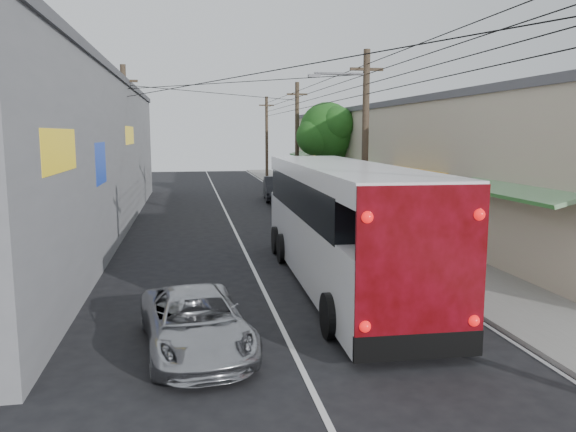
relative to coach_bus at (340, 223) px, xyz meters
The scene contains 13 objects.
ground 7.30m from the coach_bus, 109.87° to the right, with size 120.00×120.00×0.00m, color black.
sidewalk 14.12m from the coach_bus, 72.93° to the left, with size 3.00×80.00×0.12m, color slate.
building_right 17.66m from the coach_bus, 60.80° to the left, with size 7.09×40.00×6.25m.
building_left 15.84m from the coach_bus, 133.76° to the left, with size 7.20×36.00×7.25m.
utility_poles 13.90m from the coach_bus, 86.94° to the left, with size 11.80×45.28×8.00m.
street_tree 20.10m from the coach_bus, 77.00° to the left, with size 4.40×4.00×6.60m.
coach_bus is the anchor object (origin of this frame).
jeepney 6.58m from the coach_bus, 133.23° to the right, with size 2.08×4.52×1.25m, color #AEAFB5.
parked_suv 10.05m from the coach_bus, 81.91° to the left, with size 2.25×5.53×1.60m, color #AAAAB2.
parked_car_mid 17.39m from the coach_bus, 85.35° to the left, with size 1.80×4.47×1.52m, color #222227.
parked_car_far 21.85m from the coach_bus, 86.06° to the left, with size 1.74×4.98×1.64m, color black.
pedestrian_near 4.99m from the coach_bus, 43.55° to the left, with size 0.55×0.36×1.52m, color pink.
pedestrian_far 5.22m from the coach_bus, 44.12° to the left, with size 0.80×0.62×1.64m, color #8496C0.
Camera 1 is at (-2.09, -9.69, 4.59)m, focal length 35.00 mm.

